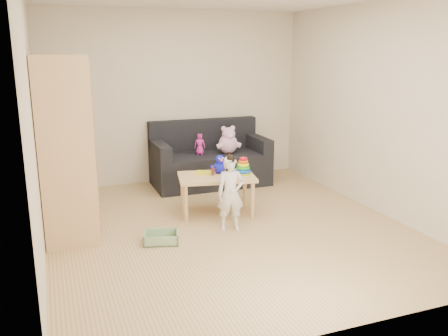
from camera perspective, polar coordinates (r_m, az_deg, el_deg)
name	(u,v)px	position (r m, az deg, el deg)	size (l,w,h in m)	color
room	(228,116)	(5.25, 0.45, 6.22)	(4.50, 4.50, 4.50)	tan
wardrobe	(64,147)	(5.48, -18.65, 2.46)	(0.55, 1.09, 1.97)	#EEC383
sofa	(210,169)	(7.24, -1.66, -0.11)	(1.72, 0.86, 0.49)	black
play_table	(217,194)	(5.96, -0.89, -3.20)	(0.94, 0.59, 0.49)	#DFAF7A
storage_bin	(161,237)	(5.19, -7.55, -8.28)	(0.37, 0.27, 0.11)	#86AA7B
toddler	(231,194)	(5.39, 0.81, -3.20)	(0.31, 0.21, 0.83)	white
pink_bear	(228,142)	(7.16, 0.49, 3.18)	(0.31, 0.27, 0.35)	#F5B4DC
doll	(200,144)	(7.08, -2.93, 2.86)	(0.16, 0.11, 0.31)	#E92BA1
ring_stacker	(243,167)	(5.95, 2.33, 0.08)	(0.19, 0.19, 0.22)	#B0C70A
brown_bottle	(229,163)	(6.10, 0.59, 0.63)	(0.08, 0.08, 0.25)	black
blue_plush	(220,164)	(5.98, -0.53, 0.50)	(0.20, 0.16, 0.24)	#191CE3
wooden_figure	(213,171)	(5.88, -1.34, -0.35)	(0.05, 0.04, 0.12)	brown
yellow_book	(204,173)	(6.00, -2.48, -0.56)	(0.20, 0.20, 0.01)	yellow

